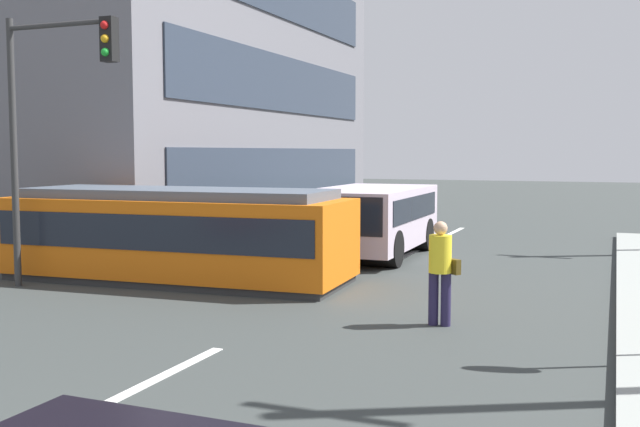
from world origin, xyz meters
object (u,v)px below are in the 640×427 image
Objects in this scene: pedestrian_crossing at (441,267)px; city_bus at (369,217)px; traffic_light_mast at (50,101)px; streetcar_tram at (177,233)px.

city_bus is at bearing 116.26° from pedestrian_crossing.
pedestrian_crossing is 8.38m from traffic_light_mast.
traffic_light_mast is (-1.72, -1.81, 2.74)m from streetcar_tram.
pedestrian_crossing is (3.49, -7.07, -0.09)m from city_bus.
pedestrian_crossing is at bearing -63.74° from city_bus.
city_bus reaches higher than pedestrian_crossing.
streetcar_tram is at bearing -117.98° from city_bus.
streetcar_tram is 6.49m from pedestrian_crossing.
city_bus is 0.97× the size of traffic_light_mast.
streetcar_tram reaches higher than pedestrian_crossing.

